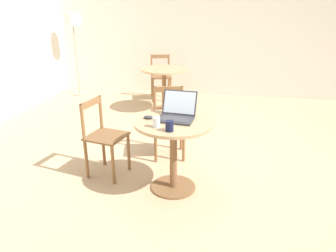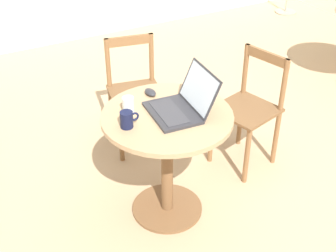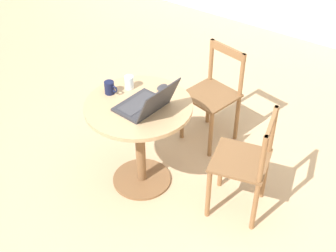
# 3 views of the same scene
# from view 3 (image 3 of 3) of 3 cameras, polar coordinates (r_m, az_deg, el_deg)

# --- Properties ---
(ground_plane) EXTENTS (16.00, 16.00, 0.00)m
(ground_plane) POSITION_cam_3_polar(r_m,az_deg,el_deg) (3.49, 2.05, -11.60)
(ground_plane) COLOR tan
(cafe_table_near) EXTENTS (0.78, 0.78, 0.74)m
(cafe_table_near) POSITION_cam_3_polar(r_m,az_deg,el_deg) (3.43, -3.51, 0.10)
(cafe_table_near) COLOR brown
(cafe_table_near) RESTS_ON ground_plane
(chair_near_right) EXTENTS (0.47, 0.47, 0.85)m
(chair_near_right) POSITION_cam_3_polar(r_m,az_deg,el_deg) (3.32, 9.42, -4.54)
(chair_near_right) COLOR brown
(chair_near_right) RESTS_ON ground_plane
(chair_near_back) EXTENTS (0.46, 0.46, 0.85)m
(chair_near_back) POSITION_cam_3_polar(r_m,az_deg,el_deg) (3.97, 5.64, 3.76)
(chair_near_back) COLOR brown
(chair_near_back) RESTS_ON ground_plane
(laptop) EXTENTS (0.38, 0.37, 0.25)m
(laptop) POSITION_cam_3_polar(r_m,az_deg,el_deg) (3.24, -2.66, 2.75)
(laptop) COLOR #2D2D33
(laptop) RESTS_ON cafe_table_near
(mouse) EXTENTS (0.06, 0.10, 0.03)m
(mouse) POSITION_cam_3_polar(r_m,az_deg,el_deg) (3.47, -0.72, 4.74)
(mouse) COLOR #2D2D33
(mouse) RESTS_ON cafe_table_near
(mug) EXTENTS (0.11, 0.07, 0.10)m
(mug) POSITION_cam_3_polar(r_m,az_deg,el_deg) (3.43, -7.12, 4.66)
(mug) COLOR #141938
(mug) RESTS_ON cafe_table_near
(drinking_glass) EXTENTS (0.07, 0.07, 0.10)m
(drinking_glass) POSITION_cam_3_polar(r_m,az_deg,el_deg) (3.47, -4.76, 5.33)
(drinking_glass) COLOR silver
(drinking_glass) RESTS_ON cafe_table_near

